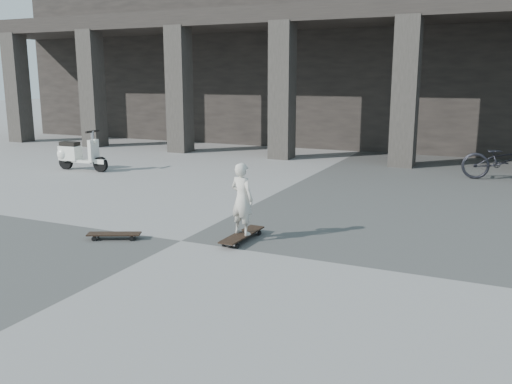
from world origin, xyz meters
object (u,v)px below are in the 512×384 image
at_px(skateboard_spare, 114,235).
at_px(child, 242,199).
at_px(scooter, 74,154).
at_px(longboard, 242,235).
at_px(bicycle, 504,160).

xyz_separation_m(skateboard_spare, child, (1.79, 0.74, 0.57)).
bearing_deg(child, scooter, -14.34).
xyz_separation_m(child, scooter, (-6.80, 3.87, -0.22)).
xyz_separation_m(longboard, child, (-0.00, -0.00, 0.56)).
height_order(longboard, scooter, scooter).
height_order(skateboard_spare, bicycle, bicycle).
relative_size(longboard, child, 0.98).
relative_size(skateboard_spare, bicycle, 0.43).
height_order(child, scooter, child).
relative_size(child, bicycle, 0.57).
bearing_deg(scooter, longboard, -31.80).
bearing_deg(bicycle, skateboard_spare, 144.45).
bearing_deg(scooter, child, -31.80).
distance_m(scooter, bicycle, 10.76).
distance_m(longboard, child, 0.56).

